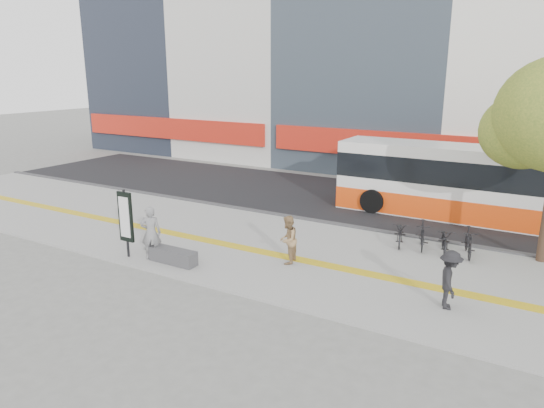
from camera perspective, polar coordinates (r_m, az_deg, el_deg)
The scene contains 12 objects.
ground at distance 15.19m, azimuth -0.74°, elevation -7.44°, with size 120.00×120.00×0.00m, color slate.
sidewalk at distance 16.39m, azimuth 1.96°, elevation -5.57°, with size 40.00×7.00×0.08m, color gray.
tactile_strip at distance 15.97m, azimuth 1.11°, elevation -5.97°, with size 40.00×0.45×0.01m, color gold.
street at distance 22.98m, azimuth 10.85°, elevation 0.21°, with size 40.00×8.00×0.06m, color black.
curb at distance 19.37m, azimuth 6.87°, elevation -2.29°, with size 40.00×0.25×0.14m, color #343436.
bench at distance 15.63m, azimuth -11.30°, elevation -5.88°, with size 1.60×0.45×0.45m, color #343436.
signboard at distance 16.16m, azimuth -16.49°, elevation -1.55°, with size 0.55×0.10×2.20m.
bus at distance 21.17m, azimuth 22.30°, elevation 1.94°, with size 10.84×2.57×2.88m.
bicycle_row at distance 17.19m, azimuth 17.96°, elevation -3.65°, with size 3.06×1.66×0.92m.
seated_woman at distance 15.89m, azimuth -13.75°, elevation -3.25°, with size 0.63×0.41×1.71m, color black.
pedestrian_tan at distance 15.16m, azimuth 1.83°, elevation -4.13°, with size 0.73×0.57×1.51m, color #99774E.
pedestrian_dark at distance 13.12m, azimuth 19.76°, elevation -8.20°, with size 0.97×0.56×1.50m, color black.
Camera 1 is at (7.22, -12.04, 5.81)m, focal length 32.74 mm.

